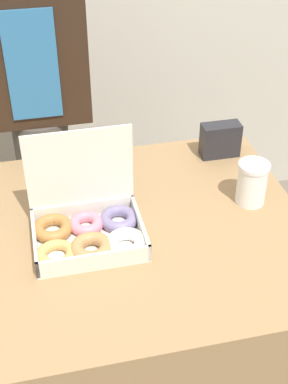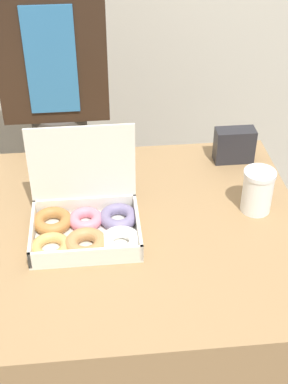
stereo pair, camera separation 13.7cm
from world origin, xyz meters
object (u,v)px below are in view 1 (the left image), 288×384
Objects in this scene: donut_box at (89,228)px; coffee_cup at (252,183)px; napkin_holder at (220,140)px; person_customer at (35,94)px.

coffee_cup is at bearing 7.56° from donut_box.
person_customer reaches higher than napkin_holder.
donut_box is at bearing -172.44° from coffee_cup.
donut_box is at bearing -145.71° from napkin_holder.
coffee_cup is 0.25m from napkin_holder.
donut_box is 0.56m from napkin_holder.
coffee_cup reaches higher than napkin_holder.
coffee_cup is 0.08× the size of person_customer.
donut_box is 0.47m from coffee_cup.
person_customer reaches higher than coffee_cup.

